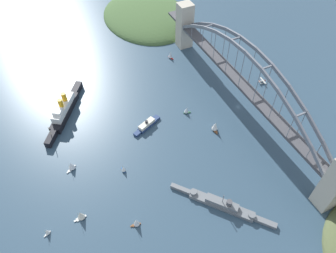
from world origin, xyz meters
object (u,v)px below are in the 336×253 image
at_px(small_boat_1, 80,215).
at_px(small_boat_6, 47,232).
at_px(naval_cruiser, 223,205).
at_px(small_boat_7, 71,166).
at_px(seaplane_taxiing_near_bridge, 262,81).
at_px(small_boat_2, 186,110).
at_px(small_boat_4, 136,222).
at_px(small_boat_9, 170,55).
at_px(harbor_ferry_steamer, 147,125).
at_px(small_boat_5, 215,126).
at_px(ocean_liner, 64,110).
at_px(harbor_arch_bridge, 243,84).
at_px(small_boat_0, 123,169).

xyz_separation_m(small_boat_1, small_boat_6, (-1.30, 25.85, -1.50)).
distance_m(naval_cruiser, small_boat_7, 130.37).
height_order(seaplane_taxiing_near_bridge, small_boat_1, small_boat_1).
distance_m(small_boat_2, small_boat_7, 120.82).
distance_m(small_boat_4, small_boat_9, 210.31).
height_order(seaplane_taxiing_near_bridge, small_boat_6, small_boat_6).
xyz_separation_m(harbor_ferry_steamer, seaplane_taxiing_near_bridge, (4.41, -138.48, -0.36)).
relative_size(harbor_ferry_steamer, small_boat_5, 2.81).
xyz_separation_m(ocean_liner, small_boat_6, (-116.56, 41.76, -2.98)).
bearing_deg(naval_cruiser, small_boat_6, 73.87).
bearing_deg(small_boat_2, small_boat_9, -16.01).
distance_m(ocean_liner, seaplane_taxiing_near_bridge, 210.10).
bearing_deg(harbor_arch_bridge, small_boat_9, 14.33).
xyz_separation_m(seaplane_taxiing_near_bridge, small_boat_4, (-92.60, 184.78, 2.37)).
xyz_separation_m(harbor_arch_bridge, harbor_ferry_steamer, (15.14, 94.39, -27.18)).
relative_size(ocean_liner, small_boat_4, 7.70).
distance_m(small_boat_0, small_boat_2, 89.03).
distance_m(naval_cruiser, seaplane_taxiing_near_bridge, 159.89).
xyz_separation_m(naval_cruiser, small_boat_7, (86.60, 97.45, 1.46)).
xyz_separation_m(seaplane_taxiing_near_bridge, small_boat_1, (-69.11, 220.85, 2.58)).
relative_size(small_boat_1, small_boat_7, 1.07).
distance_m(harbor_arch_bridge, naval_cruiser, 118.21).
bearing_deg(small_boat_9, small_boat_5, 174.46).
distance_m(harbor_ferry_steamer, small_boat_4, 99.63).
height_order(naval_cruiser, harbor_ferry_steamer, naval_cruiser).
bearing_deg(small_boat_7, small_boat_4, -156.62).
height_order(small_boat_0, small_boat_2, small_boat_2).
relative_size(small_boat_4, small_boat_7, 1.01).
relative_size(small_boat_6, small_boat_7, 0.71).
bearing_deg(small_boat_0, seaplane_taxiing_near_bridge, -76.40).
bearing_deg(small_boat_5, naval_cruiser, 153.18).
xyz_separation_m(naval_cruiser, small_boat_0, (64.86, 58.27, 0.48)).
bearing_deg(small_boat_5, small_boat_2, 23.86).
relative_size(small_boat_5, small_boat_7, 1.18).
relative_size(small_boat_1, small_boat_2, 1.27).
bearing_deg(harbor_ferry_steamer, small_boat_7, 102.10).
bearing_deg(harbor_arch_bridge, small_boat_6, 104.09).
bearing_deg(small_boat_6, small_boat_9, -48.77).
xyz_separation_m(harbor_arch_bridge, ocean_liner, (65.69, 160.84, -23.48)).
relative_size(harbor_arch_bridge, small_boat_1, 29.54).
bearing_deg(small_boat_4, harbor_arch_bridge, -62.56).
height_order(harbor_arch_bridge, small_boat_4, harbor_arch_bridge).
xyz_separation_m(harbor_arch_bridge, small_boat_1, (-49.56, 176.76, -24.96)).
bearing_deg(harbor_arch_bridge, small_boat_0, 99.91).
bearing_deg(harbor_ferry_steamer, small_boat_1, 128.15).
height_order(harbor_ferry_steamer, small_boat_9, small_boat_9).
relative_size(small_boat_2, small_boat_6, 1.19).
bearing_deg(small_boat_2, small_boat_0, 115.19).
bearing_deg(harbor_arch_bridge, ocean_liner, 67.78).
relative_size(seaplane_taxiing_near_bridge, small_boat_2, 1.39).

